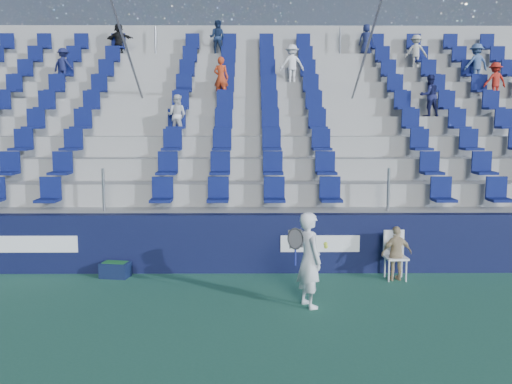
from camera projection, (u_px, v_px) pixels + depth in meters
ground at (244, 326)px, 8.62m from camera, size 70.00×70.00×0.00m
sponsor_wall at (246, 243)px, 11.67m from camera, size 24.00×0.32×1.20m
grandstand at (248, 154)px, 16.54m from camera, size 24.00×8.17×6.63m
tennis_player at (309, 260)px, 9.45m from camera, size 0.69×0.69×1.60m
line_judge_chair at (395, 251)px, 11.21m from camera, size 0.44×0.46×0.95m
line_judge at (397, 253)px, 11.06m from camera, size 0.66×0.37×1.07m
ball_bin at (115, 269)px, 11.31m from camera, size 0.61×0.45×0.31m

